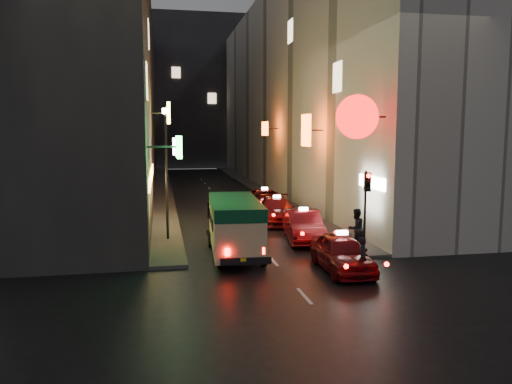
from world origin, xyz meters
TOP-DOWN VIEW (x-y plane):
  - ground at (0.00, 0.00)m, footprint 120.00×120.00m
  - building_left at (-8.00, 33.99)m, footprint 7.42×52.00m
  - building_right at (8.00, 33.99)m, footprint 8.21×52.00m
  - building_far at (0.00, 66.00)m, footprint 30.00×10.00m
  - sidewalk_left at (-4.25, 34.00)m, footprint 1.50×52.00m
  - sidewalk_right at (4.25, 34.00)m, footprint 1.50×52.00m
  - minibus at (-1.43, 9.66)m, footprint 2.33×5.77m
  - taxi_near at (2.23, 6.59)m, footprint 2.17×5.15m
  - taxi_second at (2.28, 11.94)m, footprint 2.89×5.66m
  - taxi_third at (2.15, 16.96)m, footprint 2.96×5.61m
  - taxi_far at (2.42, 21.76)m, footprint 2.61×5.26m
  - pedestrian_crossing at (2.56, 5.34)m, footprint 0.47×0.64m
  - pedestrian_sidewalk at (3.96, 9.45)m, footprint 0.87×0.71m
  - traffic_light at (4.00, 8.47)m, footprint 0.26×0.43m
  - lamp_post at (-4.20, 13.00)m, footprint 0.28×0.28m

SIDE VIEW (x-z plane):
  - ground at x=0.00m, z-range 0.00..0.00m
  - sidewalk_left at x=-4.25m, z-range 0.00..0.15m
  - sidewalk_right at x=4.25m, z-range 0.00..0.15m
  - taxi_far at x=2.42m, z-range -0.08..1.70m
  - taxi_near at x=2.23m, z-range -0.08..1.71m
  - taxi_third at x=2.15m, z-range -0.08..1.78m
  - taxi_second at x=2.28m, z-range -0.08..1.81m
  - pedestrian_crossing at x=2.56m, z-range 0.00..1.78m
  - pedestrian_sidewalk at x=3.96m, z-range 0.15..2.16m
  - minibus at x=-1.43m, z-range 0.32..2.75m
  - traffic_light at x=4.00m, z-range 0.94..4.44m
  - lamp_post at x=-4.20m, z-range 0.61..6.84m
  - building_left at x=-8.00m, z-range 0.00..18.00m
  - building_right at x=8.00m, z-range 0.00..18.00m
  - building_far at x=0.00m, z-range 0.00..22.00m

